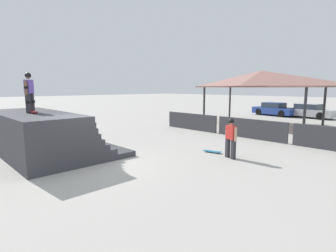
{
  "coord_description": "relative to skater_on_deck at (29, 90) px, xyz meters",
  "views": [
    {
      "loc": [
        8.48,
        -4.32,
        2.73
      ],
      "look_at": [
        -0.21,
        4.03,
        0.95
      ],
      "focal_mm": 28.0,
      "sensor_mm": 36.0,
      "label": 1
    }
  ],
  "objects": [
    {
      "name": "pavilion_shelter",
      "position": [
        2.01,
        15.12,
        0.69
      ],
      "size": [
        8.86,
        4.32,
        3.95
      ],
      "color": "#2D2D33",
      "rests_on": "ground"
    },
    {
      "name": "skater_on_deck",
      "position": [
        0.0,
        0.0,
        0.0
      ],
      "size": [
        0.61,
        0.54,
        1.58
      ],
      "rotation": [
        0.0,
        0.0,
        -0.7
      ],
      "color": "#2D2D33",
      "rests_on": "quarter_pipe_ramp"
    },
    {
      "name": "skateboard_on_ground",
      "position": [
        4.85,
        5.56,
        -2.58
      ],
      "size": [
        0.8,
        0.37,
        0.09
      ],
      "rotation": [
        0.0,
        0.0,
        0.23
      ],
      "color": "red",
      "rests_on": "ground"
    },
    {
      "name": "quarter_pipe_ramp",
      "position": [
        0.12,
        0.33,
        -1.86
      ],
      "size": [
        5.83,
        4.0,
        1.74
      ],
      "color": "#38383D",
      "rests_on": "ground"
    },
    {
      "name": "parked_car_silver",
      "position": [
        3.08,
        22.43,
        -2.04
      ],
      "size": [
        4.44,
        2.22,
        1.27
      ],
      "rotation": [
        0.0,
        0.0,
        -0.12
      ],
      "color": "#A8AAAF",
      "rests_on": "ground"
    },
    {
      "name": "parked_car_blue",
      "position": [
        0.04,
        22.04,
        -2.04
      ],
      "size": [
        4.27,
        2.28,
        1.27
      ],
      "rotation": [
        0.0,
        0.0,
        -0.16
      ],
      "color": "navy",
      "rests_on": "ground"
    },
    {
      "name": "bystander_walking",
      "position": [
        5.82,
        5.37,
        -1.73
      ],
      "size": [
        0.61,
        0.31,
        1.56
      ],
      "rotation": [
        0.0,
        0.0,
        2.85
      ],
      "color": "#2D2D33",
      "rests_on": "ground"
    },
    {
      "name": "skateboard_on_deck",
      "position": [
        0.42,
        -0.02,
        -0.85
      ],
      "size": [
        0.79,
        0.3,
        0.09
      ],
      "rotation": [
        0.0,
        0.0,
        -0.14
      ],
      "color": "blue",
      "rests_on": "quarter_pipe_ramp"
    },
    {
      "name": "barrier_fence",
      "position": [
        4.33,
        9.6,
        -2.12
      ],
      "size": [
        12.44,
        0.12,
        1.05
      ],
      "color": "#3D3D42",
      "rests_on": "ground"
    },
    {
      "name": "ground_plane",
      "position": [
        2.82,
        1.06,
        -2.64
      ],
      "size": [
        160.0,
        160.0,
        0.0
      ],
      "primitive_type": "plane",
      "color": "#ADA8A0"
    }
  ]
}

